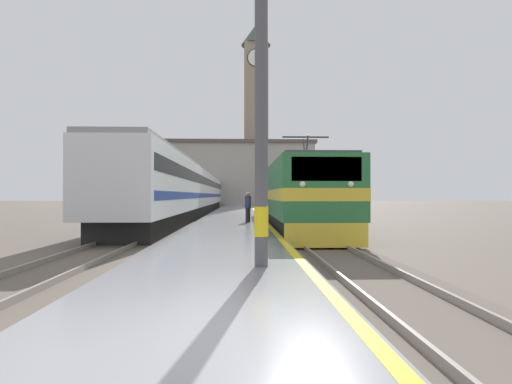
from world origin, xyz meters
TOP-DOWN VIEW (x-y plane):
  - ground_plane at (0.00, 30.00)m, footprint 200.00×200.00m
  - platform at (0.00, 25.00)m, footprint 3.95×140.00m
  - rail_track_near at (3.33, 25.00)m, footprint 2.83×140.00m
  - rail_track_far at (-3.93, 25.00)m, footprint 2.83×140.00m
  - locomotive_train at (3.33, 17.46)m, footprint 2.92×17.27m
  - passenger_train at (-3.93, 32.69)m, footprint 2.92×46.58m
  - catenary_mast at (1.02, 3.96)m, footprint 2.70×0.29m
  - person_on_platform at (0.88, 17.18)m, footprint 0.34×0.34m
  - clock_tower at (3.03, 64.15)m, footprint 5.01×5.01m
  - station_building at (-1.72, 57.98)m, footprint 26.60×9.22m

SIDE VIEW (x-z plane):
  - ground_plane at x=0.00m, z-range 0.00..0.00m
  - rail_track_near at x=3.33m, z-range -0.05..0.11m
  - rail_track_far at x=-3.93m, z-range -0.05..0.11m
  - platform at x=0.00m, z-range 0.00..0.39m
  - person_on_platform at x=0.88m, z-range 0.42..2.01m
  - locomotive_train at x=3.33m, z-range -0.44..3.94m
  - passenger_train at x=-3.93m, z-range 0.15..4.25m
  - catenary_mast at x=1.02m, z-range 0.36..9.16m
  - station_building at x=-1.72m, z-range 0.02..9.98m
  - clock_tower at x=3.03m, z-range 0.86..32.04m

